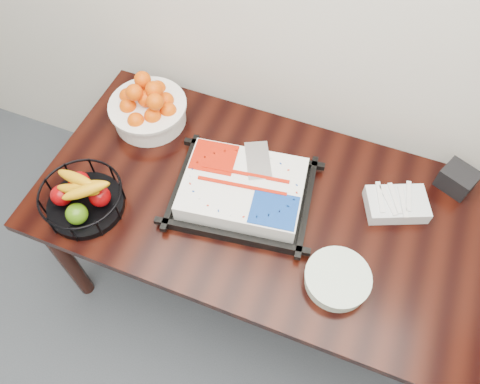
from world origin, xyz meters
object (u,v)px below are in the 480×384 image
(table, at_px, (268,216))
(plate_stack, at_px, (337,279))
(cake_tray, at_px, (243,190))
(napkin_box, at_px, (457,179))
(fruit_basket, at_px, (82,198))
(tangerine_bowl, at_px, (148,106))

(table, height_order, plate_stack, plate_stack)
(cake_tray, distance_m, napkin_box, 0.84)
(cake_tray, xyz_separation_m, fruit_basket, (-0.54, -0.26, 0.02))
(table, distance_m, plate_stack, 0.41)
(table, distance_m, tangerine_bowl, 0.68)
(table, bearing_deg, plate_stack, -33.65)
(table, height_order, tangerine_bowl, tangerine_bowl)
(napkin_box, bearing_deg, table, -151.75)
(plate_stack, distance_m, napkin_box, 0.65)
(fruit_basket, bearing_deg, plate_stack, 2.98)
(tangerine_bowl, height_order, fruit_basket, tangerine_bowl)
(tangerine_bowl, xyz_separation_m, napkin_box, (1.28, 0.13, -0.04))
(cake_tray, distance_m, plate_stack, 0.48)
(tangerine_bowl, bearing_deg, napkin_box, 5.86)
(plate_stack, xyz_separation_m, napkin_box, (0.33, 0.57, 0.02))
(table, xyz_separation_m, tangerine_bowl, (-0.62, 0.22, 0.18))
(cake_tray, xyz_separation_m, plate_stack, (0.43, -0.21, -0.02))
(tangerine_bowl, relative_size, fruit_basket, 1.06)
(cake_tray, distance_m, fruit_basket, 0.60)
(tangerine_bowl, distance_m, plate_stack, 1.05)
(fruit_basket, bearing_deg, cake_tray, 25.75)
(cake_tray, bearing_deg, plate_stack, -26.12)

